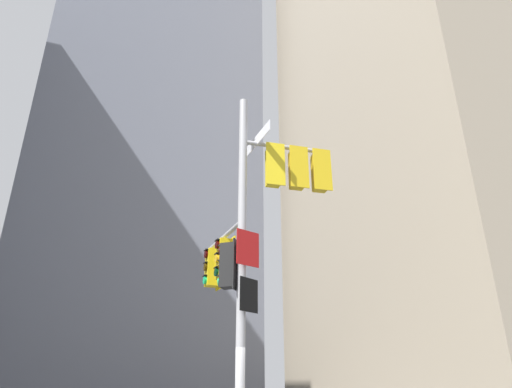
% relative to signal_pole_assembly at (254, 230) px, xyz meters
% --- Properties ---
extents(building_tower_right, '(17.65, 17.65, 52.56)m').
position_rel_signal_pole_assembly_xyz_m(building_tower_right, '(18.00, 10.40, 21.05)').
color(building_tower_right, tan).
rests_on(building_tower_right, ground).
extents(building_mid_block, '(16.17, 16.17, 43.67)m').
position_rel_signal_pole_assembly_xyz_m(building_mid_block, '(-0.65, 26.44, 16.61)').
color(building_mid_block, slate).
rests_on(building_mid_block, ground).
extents(signal_pole_assembly, '(2.73, 3.31, 8.62)m').
position_rel_signal_pole_assembly_xyz_m(signal_pole_assembly, '(0.00, 0.00, 0.00)').
color(signal_pole_assembly, '#B2B2B5').
rests_on(signal_pole_assembly, ground).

